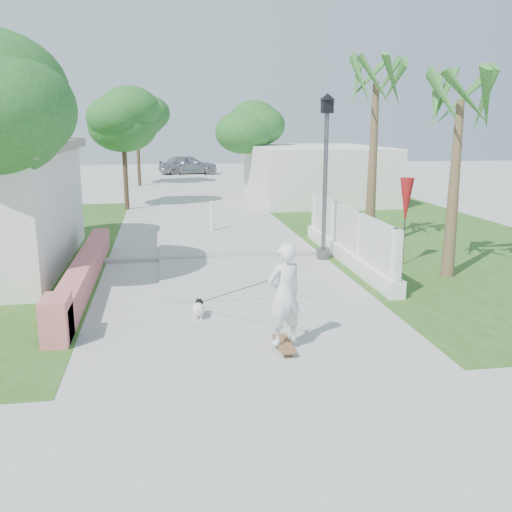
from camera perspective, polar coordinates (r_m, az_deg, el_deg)
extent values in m
plane|color=#B7B7B2|center=(10.19, -0.60, -7.92)|extent=(90.00, 90.00, 0.00)
cube|color=#B7B7B2|center=(29.66, -6.51, 5.96)|extent=(3.20, 36.00, 0.06)
cube|color=#999993|center=(15.89, -3.89, -0.07)|extent=(6.50, 0.25, 0.10)
cube|color=#2E561B|center=(19.68, 16.26, 1.86)|extent=(8.00, 20.00, 0.01)
cube|color=#C56565|center=(13.94, -16.71, -1.40)|extent=(0.45, 8.00, 0.60)
cube|color=#C56565|center=(10.31, -19.33, -6.07)|extent=(0.45, 0.80, 0.80)
cube|color=white|center=(15.58, 9.01, 0.11)|extent=(0.35, 7.00, 0.40)
cube|color=white|center=(15.44, 9.11, 2.82)|extent=(0.10, 7.00, 1.10)
cube|color=white|center=(12.55, 13.64, -0.68)|extent=(0.14, 0.14, 1.50)
cube|color=white|center=(14.55, 10.31, 1.35)|extent=(0.14, 0.14, 1.50)
cube|color=white|center=(16.60, 7.79, 2.87)|extent=(0.14, 0.14, 1.50)
cube|color=white|center=(18.49, 5.98, 3.96)|extent=(0.14, 0.14, 1.50)
cube|color=silver|center=(28.50, 5.90, 8.25)|extent=(6.00, 8.00, 2.60)
cylinder|color=#59595E|center=(15.92, 6.73, 0.26)|extent=(0.36, 0.36, 0.30)
cylinder|color=#59595E|center=(15.61, 6.91, 6.90)|extent=(0.12, 0.12, 4.00)
cube|color=black|center=(15.53, 7.13, 14.62)|extent=(0.28, 0.28, 0.35)
cone|color=black|center=(15.54, 7.16, 15.54)|extent=(0.44, 0.44, 0.18)
cylinder|color=white|center=(19.73, -4.45, 3.83)|extent=(0.12, 0.12, 1.00)
sphere|color=white|center=(19.65, -4.48, 5.33)|extent=(0.14, 0.14, 0.14)
cylinder|color=#59595E|center=(15.47, 14.63, 2.77)|extent=(0.04, 0.04, 2.00)
cone|color=#AD181A|center=(15.37, 14.78, 5.34)|extent=(0.36, 0.36, 1.20)
cylinder|color=#4C3826|center=(12.90, -23.03, 4.34)|extent=(0.20, 0.20, 3.85)
ellipsoid|color=#18561E|center=(12.78, -23.70, 11.66)|extent=(3.60, 3.60, 2.70)
ellipsoid|color=#18561E|center=(12.54, -23.17, 13.30)|extent=(3.06, 3.06, 2.30)
cylinder|color=#4C3826|center=(18.46, -22.11, 6.20)|extent=(0.20, 0.20, 3.50)
ellipsoid|color=#18561E|center=(18.37, -22.52, 10.84)|extent=(3.20, 3.20, 2.40)
ellipsoid|color=#18561E|center=(18.12, -22.13, 11.97)|extent=(2.72, 2.72, 2.05)
ellipsoid|color=#18561E|center=(18.61, -23.19, 12.96)|extent=(2.40, 2.40, 1.79)
cylinder|color=#4C3826|center=(25.51, -12.96, 8.85)|extent=(0.20, 0.20, 3.85)
ellipsoid|color=#18561E|center=(25.46, -13.16, 12.55)|extent=(3.40, 3.40, 2.55)
ellipsoid|color=#18561E|center=(25.25, -12.76, 13.37)|extent=(2.89, 2.89, 2.18)
ellipsoid|color=#18561E|center=(25.68, -13.67, 14.09)|extent=(2.55, 2.55, 1.90)
cylinder|color=#4C3826|center=(29.83, -0.36, 9.40)|extent=(0.20, 0.20, 3.50)
ellipsoid|color=#18561E|center=(29.77, -0.37, 12.28)|extent=(3.00, 3.00, 2.25)
ellipsoid|color=#18561E|center=(29.61, 0.09, 12.96)|extent=(2.55, 2.55, 1.92)
ellipsoid|color=#18561E|center=(29.94, -0.82, 13.62)|extent=(2.25, 2.25, 1.68)
cylinder|color=#4C3826|center=(35.48, -11.69, 10.00)|extent=(0.20, 0.20, 3.85)
ellipsoid|color=#18561E|center=(35.43, -11.81, 12.66)|extent=(3.20, 3.20, 2.40)
ellipsoid|color=#18561E|center=(35.23, -11.52, 13.24)|extent=(2.72, 2.72, 2.05)
ellipsoid|color=#18561E|center=(35.65, -12.18, 13.77)|extent=(2.40, 2.40, 1.79)
cone|color=brown|center=(17.06, 11.56, 8.60)|extent=(0.32, 0.32, 4.80)
cone|color=brown|center=(14.43, 19.15, 6.18)|extent=(0.32, 0.32, 4.20)
cube|color=brown|center=(9.57, 2.80, -8.74)|extent=(0.55, 0.91, 0.02)
imported|color=white|center=(9.29, 2.86, -3.84)|extent=(0.72, 0.60, 1.69)
cylinder|color=gray|center=(9.30, 2.73, -9.84)|extent=(0.03, 0.06, 0.06)
cylinder|color=gray|center=(9.33, 3.69, -9.77)|extent=(0.03, 0.06, 0.06)
cylinder|color=gray|center=(9.87, 1.96, -8.44)|extent=(0.03, 0.06, 0.06)
cylinder|color=gray|center=(9.90, 2.87, -8.38)|extent=(0.03, 0.06, 0.06)
ellipsoid|color=white|center=(11.04, -5.77, -5.32)|extent=(0.29, 0.41, 0.24)
sphere|color=black|center=(11.19, -5.69, -4.67)|extent=(0.15, 0.15, 0.15)
sphere|color=white|center=(11.26, -5.66, -4.64)|extent=(0.07, 0.07, 0.07)
cone|color=black|center=(11.17, -5.89, -4.31)|extent=(0.05, 0.05, 0.05)
cone|color=black|center=(11.16, -5.52, -4.31)|extent=(0.05, 0.05, 0.05)
cylinder|color=white|center=(11.17, -6.00, -5.79)|extent=(0.03, 0.03, 0.11)
cylinder|color=white|center=(11.16, -5.43, -5.79)|extent=(0.03, 0.03, 0.11)
cylinder|color=white|center=(11.00, -6.09, -6.09)|extent=(0.03, 0.03, 0.11)
cylinder|color=white|center=(10.99, -5.52, -6.10)|extent=(0.03, 0.03, 0.11)
cylinder|color=white|center=(10.85, -5.87, -5.30)|extent=(0.04, 0.09, 0.09)
imported|color=#96989D|center=(42.94, -6.81, 9.06)|extent=(4.54, 2.56, 1.46)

